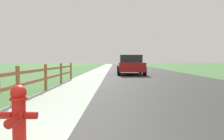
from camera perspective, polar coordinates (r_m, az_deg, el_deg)
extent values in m
plane|color=#477840|center=(26.89, -0.67, 0.27)|extent=(120.00, 120.00, 0.00)
cube|color=#363636|center=(29.01, 6.36, 0.44)|extent=(7.00, 66.00, 0.01)
cube|color=#A7B6A7|center=(29.11, -6.48, 0.45)|extent=(6.00, 66.00, 0.01)
cube|color=#477840|center=(29.34, -9.38, 0.45)|extent=(5.00, 66.00, 0.00)
cylinder|color=red|center=(3.08, -24.46, -13.03)|extent=(0.17, 0.17, 0.67)
cylinder|color=red|center=(3.01, -24.58, -7.22)|extent=(0.22, 0.22, 0.03)
sphere|color=red|center=(3.00, -24.61, -5.77)|extent=(0.21, 0.21, 0.21)
cube|color=#A91511|center=(2.99, -24.64, -4.50)|extent=(0.04, 0.04, 0.04)
cylinder|color=#A91511|center=(3.13, -27.27, -11.17)|extent=(0.16, 0.10, 0.10)
cylinder|color=#A91511|center=(2.99, -21.58, -11.69)|extent=(0.16, 0.10, 0.10)
cylinder|color=#A91511|center=(2.91, -26.03, -12.88)|extent=(0.12, 0.19, 0.12)
cylinder|color=#915B38|center=(6.28, -24.74, -3.51)|extent=(0.11, 0.11, 1.01)
cylinder|color=#915B38|center=(8.40, -17.99, -1.88)|extent=(0.11, 0.11, 1.01)
cylinder|color=#915B38|center=(10.59, -13.99, -0.90)|extent=(0.11, 0.11, 1.01)
cylinder|color=#915B38|center=(12.81, -11.38, -0.25)|extent=(0.11, 0.11, 1.01)
cube|color=#915B38|center=(7.33, -20.87, -2.97)|extent=(0.07, 11.45, 0.09)
cube|color=#915B38|center=(7.31, -20.92, -0.23)|extent=(0.07, 11.45, 0.09)
cube|color=maroon|center=(16.82, 5.15, 0.95)|extent=(1.95, 4.31, 0.68)
cube|color=#1E232B|center=(16.98, 5.12, 3.13)|extent=(1.72, 2.34, 0.60)
cylinder|color=black|center=(15.61, 9.08, -0.26)|extent=(0.22, 0.70, 0.70)
cylinder|color=black|center=(15.46, 1.92, -0.26)|extent=(0.22, 0.70, 0.70)
cylinder|color=black|center=(18.26, 7.89, 0.18)|extent=(0.22, 0.70, 0.70)
cylinder|color=black|center=(18.12, 1.76, 0.18)|extent=(0.22, 0.70, 0.70)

